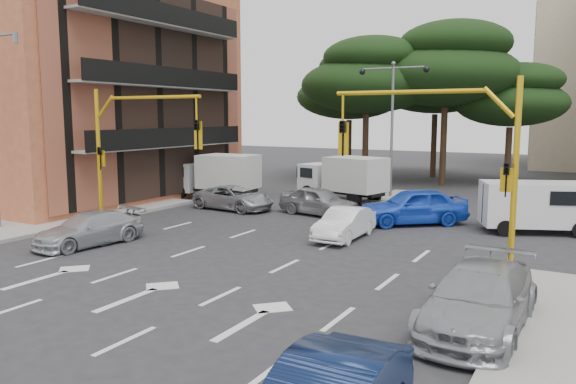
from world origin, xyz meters
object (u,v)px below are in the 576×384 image
(signal_mast_right, at_px, (454,148))
(car_blue_compact, at_px, (413,206))
(box_truck_b, at_px, (342,179))
(car_silver_cross_b, at_px, (319,201))
(car_silver_parked, at_px, (479,298))
(street_lamp_center, at_px, (392,105))
(box_truck_a, at_px, (214,177))
(car_silver_wagon, at_px, (89,229))
(signal_mast_left, at_px, (128,139))
(van_white, at_px, (536,207))
(car_silver_cross_a, at_px, (234,198))
(car_white_hatch, at_px, (345,223))

(signal_mast_right, height_order, car_blue_compact, signal_mast_right)
(box_truck_b, bearing_deg, signal_mast_right, -128.58)
(signal_mast_right, xyz_separation_m, car_silver_cross_b, (-8.04, 7.01, -3.18))
(signal_mast_right, distance_m, car_silver_parked, 5.77)
(street_lamp_center, xyz_separation_m, car_silver_cross_b, (-1.24, -7.00, -4.72))
(street_lamp_center, distance_m, box_truck_a, 11.13)
(car_blue_compact, bearing_deg, car_silver_wagon, -82.74)
(signal_mast_right, height_order, car_silver_wagon, signal_mast_right)
(signal_mast_left, xyz_separation_m, box_truck_a, (-2.20, 8.91, -2.58))
(street_lamp_center, bearing_deg, signal_mast_right, -64.09)
(car_silver_parked, bearing_deg, street_lamp_center, 116.05)
(street_lamp_center, height_order, box_truck_b, street_lamp_center)
(signal_mast_right, relative_size, van_white, 1.39)
(signal_mast_left, bearing_deg, signal_mast_right, 0.00)
(signal_mast_left, bearing_deg, car_silver_cross_a, 80.94)
(car_white_hatch, height_order, car_silver_parked, car_silver_parked)
(car_white_hatch, bearing_deg, car_blue_compact, 70.22)
(car_silver_wagon, relative_size, car_silver_cross_a, 0.97)
(car_silver_parked, bearing_deg, box_truck_a, 143.85)
(car_silver_cross_a, bearing_deg, signal_mast_left, 176.28)
(signal_mast_right, distance_m, car_silver_cross_b, 11.13)
(signal_mast_left, height_order, car_silver_cross_b, signal_mast_left)
(signal_mast_right, bearing_deg, street_lamp_center, 115.91)
(signal_mast_left, distance_m, box_truck_b, 12.93)
(signal_mast_left, xyz_separation_m, van_white, (15.30, 7.77, -2.80))
(signal_mast_right, relative_size, car_silver_wagon, 1.40)
(car_silver_wagon, bearing_deg, signal_mast_right, 21.01)
(signal_mast_left, bearing_deg, car_white_hatch, 17.24)
(signal_mast_right, bearing_deg, car_silver_cross_a, 153.44)
(box_truck_b, bearing_deg, van_white, -96.34)
(car_silver_parked, relative_size, box_truck_b, 0.98)
(car_silver_parked, height_order, van_white, van_white)
(car_silver_cross_b, xyz_separation_m, box_truck_b, (-0.85, 4.75, 0.58))
(car_silver_cross_b, relative_size, box_truck_b, 0.79)
(street_lamp_center, xyz_separation_m, car_white_hatch, (2.03, -11.27, -4.81))
(signal_mast_right, distance_m, car_blue_compact, 8.34)
(car_blue_compact, height_order, box_truck_b, box_truck_b)
(box_truck_a, bearing_deg, car_blue_compact, -103.63)
(car_blue_compact, xyz_separation_m, box_truck_b, (-5.57, 4.75, 0.46))
(car_silver_wagon, xyz_separation_m, box_truck_a, (-3.05, 11.93, 0.69))
(signal_mast_left, distance_m, box_truck_a, 9.53)
(signal_mast_left, xyz_separation_m, street_lamp_center, (6.80, 14.01, 1.54))
(car_white_hatch, bearing_deg, car_silver_wagon, -145.13)
(signal_mast_left, bearing_deg, box_truck_a, 103.84)
(car_blue_compact, height_order, car_silver_cross_b, car_blue_compact)
(van_white, xyz_separation_m, box_truck_b, (-10.59, 3.99, 0.20))
(car_silver_parked, height_order, box_truck_a, box_truck_a)
(street_lamp_center, bearing_deg, van_white, -36.30)
(van_white, height_order, box_truck_a, box_truck_a)
(car_silver_wagon, height_order, car_silver_cross_b, car_silver_cross_b)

